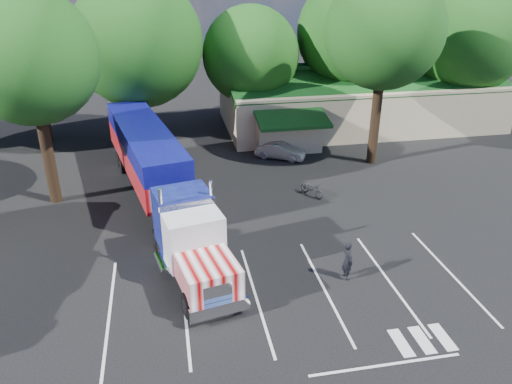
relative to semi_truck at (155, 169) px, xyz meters
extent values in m
plane|color=black|center=(4.19, -3.92, -2.53)|extent=(120.00, 120.00, 0.00)
cube|color=tan|center=(18.19, 14.08, -0.53)|extent=(24.00, 11.00, 4.00)
cube|color=#134418|center=(18.19, 11.68, 1.97)|extent=(24.20, 6.25, 2.10)
cube|color=#134418|center=(18.19, 16.48, 1.97)|extent=(24.20, 6.25, 2.10)
cube|color=tan|center=(10.19, 8.38, -1.13)|extent=(5.00, 2.50, 2.80)
cube|color=#134418|center=(10.19, 7.08, 0.37)|extent=(5.40, 3.19, 0.80)
cylinder|color=black|center=(-8.81, 13.88, -0.53)|extent=(0.70, 0.70, 4.00)
sphere|color=#124112|center=(-8.81, 13.88, 4.62)|extent=(8.40, 8.40, 8.40)
cylinder|color=black|center=(-0.81, 12.28, -0.38)|extent=(0.70, 0.70, 4.30)
sphere|color=#124112|center=(-0.81, 12.28, 5.52)|extent=(10.00, 10.00, 10.00)
cylinder|color=black|center=(8.19, 13.58, -0.73)|extent=(0.70, 0.70, 3.60)
sphere|color=#124112|center=(8.19, 13.58, 4.07)|extent=(8.00, 8.00, 8.00)
cylinder|color=black|center=(17.19, 14.08, -0.28)|extent=(0.70, 0.70, 4.50)
sphere|color=#124112|center=(17.19, 14.08, 5.57)|extent=(9.60, 9.60, 9.60)
cylinder|color=black|center=(27.19, 12.88, -0.58)|extent=(0.70, 0.70, 3.90)
sphere|color=#124112|center=(27.19, 12.88, 5.27)|extent=(10.40, 10.40, 10.40)
cylinder|color=black|center=(-6.31, 2.08, 0.47)|extent=(0.70, 0.70, 6.00)
sphere|color=#124112|center=(-6.31, 2.08, 6.32)|extent=(7.60, 7.60, 7.60)
cylinder|color=black|center=(15.69, 4.58, 0.72)|extent=(0.70, 0.70, 6.50)
sphere|color=#124112|center=(15.69, 4.58, 6.97)|extent=(8.00, 8.00, 8.00)
cube|color=black|center=(1.59, -7.53, -1.75)|extent=(2.53, 7.34, 0.26)
cube|color=white|center=(2.40, -11.35, -1.85)|extent=(2.60, 0.79, 0.57)
cube|color=white|center=(2.36, -11.15, -1.23)|extent=(1.25, 0.38, 0.94)
cube|color=white|center=(2.11, -9.98, -1.02)|extent=(2.86, 2.94, 1.20)
cube|color=silver|center=(1.68, -7.94, -0.40)|extent=(2.89, 2.17, 2.39)
cube|color=black|center=(1.82, -8.60, 0.12)|extent=(2.36, 0.58, 1.04)
cube|color=white|center=(1.50, -7.08, 0.96)|extent=(2.67, 0.66, 0.26)
cube|color=#0E0C57|center=(1.29, -6.11, -0.19)|extent=(2.98, 2.57, 2.81)
cylinder|color=white|center=(0.32, -7.27, 0.17)|extent=(0.22, 0.22, 3.54)
cylinder|color=white|center=(2.66, -6.78, 0.17)|extent=(0.22, 0.22, 3.54)
cylinder|color=white|center=(0.20, -7.72, -1.75)|extent=(1.02, 1.77, 0.69)
cylinder|color=white|center=(2.95, -7.14, -1.75)|extent=(1.02, 1.77, 0.69)
cube|color=white|center=(-0.58, 2.75, -0.29)|extent=(5.40, 13.59, 1.56)
cube|color=#0A0A63|center=(-0.58, 2.75, 1.11)|extent=(5.40, 13.59, 1.25)
cube|color=black|center=(-1.49, 7.02, -1.65)|extent=(1.98, 3.82, 0.36)
cube|color=black|center=(-0.13, -2.90, -1.80)|extent=(0.15, 0.15, 1.46)
cube|color=black|center=(1.29, -2.60, -1.80)|extent=(0.15, 0.15, 1.46)
cube|color=white|center=(-1.98, 9.37, -2.06)|extent=(2.47, 0.64, 0.12)
cylinder|color=black|center=(1.15, -10.71, -1.96)|extent=(0.59, 1.20, 1.14)
cylinder|color=black|center=(3.29, -10.26, -1.96)|extent=(0.59, 1.20, 1.14)
cylinder|color=black|center=(0.16, -6.03, -1.96)|extent=(0.59, 1.20, 1.14)
cylinder|color=black|center=(2.30, -5.58, -1.96)|extent=(0.59, 1.20, 1.14)
cylinder|color=black|center=(-0.08, -4.91, -1.96)|extent=(0.59, 1.20, 1.14)
cylinder|color=black|center=(2.06, -4.46, -1.96)|extent=(0.59, 1.20, 1.14)
cylinder|color=black|center=(-2.38, 5.98, -1.96)|extent=(0.59, 1.20, 1.14)
cylinder|color=black|center=(-0.25, 6.44, -1.96)|extent=(0.59, 1.20, 1.14)
cylinder|color=black|center=(-2.64, 7.21, -1.96)|extent=(0.59, 1.20, 1.14)
cylinder|color=black|center=(-0.50, 7.66, -1.96)|extent=(0.59, 1.20, 1.14)
imported|color=black|center=(8.69, -9.26, -1.56)|extent=(0.56, 0.77, 1.94)
imported|color=black|center=(9.69, -0.17, -2.03)|extent=(1.54, 2.00, 1.01)
imported|color=#A2A4AA|center=(9.19, 6.58, -1.92)|extent=(3.90, 2.97, 1.23)
camera|label=1|loc=(0.79, -27.92, 11.26)|focal=35.00mm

